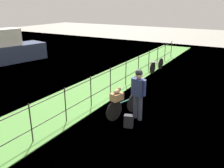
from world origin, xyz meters
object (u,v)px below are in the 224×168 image
object	(u,v)px
terrier_dog	(117,91)
moored_boat_near	(1,51)
wooden_crate	(117,97)
bicycle_parked	(157,65)
bicycle_main	(124,106)
cyclist_person	(138,90)
mooring_bollard	(136,81)
backpack_on_paving	(129,121)

from	to	relation	value
terrier_dog	moored_boat_near	distance (m)	10.45
wooden_crate	bicycle_parked	bearing A→B (deg)	8.40
bicycle_parked	moored_boat_near	xyz separation A→B (m)	(-3.11, 9.08, 0.45)
bicycle_parked	moored_boat_near	distance (m)	9.61
moored_boat_near	terrier_dog	bearing A→B (deg)	-106.82
bicycle_main	cyclist_person	distance (m)	0.81
mooring_bollard	moored_boat_near	bearing A→B (deg)	91.47
cyclist_person	moored_boat_near	distance (m)	10.90
wooden_crate	moored_boat_near	bearing A→B (deg)	73.05
wooden_crate	cyclist_person	bearing A→B (deg)	-57.11
cyclist_person	moored_boat_near	size ratio (longest dim) A/B	0.29
mooring_bollard	bicycle_parked	distance (m)	2.88
backpack_on_paving	moored_boat_near	bearing A→B (deg)	-35.99
wooden_crate	cyclist_person	world-z (taller)	cyclist_person
bicycle_main	terrier_dog	distance (m)	0.71
bicycle_main	wooden_crate	distance (m)	0.56
cyclist_person	wooden_crate	bearing A→B (deg)	122.89
cyclist_person	backpack_on_paving	bearing A→B (deg)	179.46
wooden_crate	backpack_on_paving	world-z (taller)	wooden_crate
backpack_on_paving	moored_boat_near	xyz separation A→B (m)	(3.31, 10.56, 0.58)
moored_boat_near	mooring_bollard	bearing A→B (deg)	-88.53
terrier_dog	bicycle_parked	xyz separation A→B (m)	(6.14, 0.92, -0.65)
mooring_bollard	moored_boat_near	size ratio (longest dim) A/B	0.08
bicycle_main	mooring_bollard	bearing A→B (deg)	17.02
backpack_on_paving	moored_boat_near	world-z (taller)	moored_boat_near
wooden_crate	backpack_on_paving	size ratio (longest dim) A/B	0.95
bicycle_main	bicycle_parked	size ratio (longest dim) A/B	0.92
backpack_on_paving	bicycle_parked	world-z (taller)	bicycle_parked
terrier_dog	mooring_bollard	world-z (taller)	terrier_dog
terrier_dog	bicycle_parked	bearing A→B (deg)	8.50
terrier_dog	backpack_on_paving	xyz separation A→B (m)	(-0.29, -0.56, -0.79)
bicycle_main	bicycle_parked	world-z (taller)	bicycle_main
backpack_on_paving	bicycle_parked	distance (m)	6.60
mooring_bollard	moored_boat_near	distance (m)	9.20
wooden_crate	backpack_on_paving	distance (m)	0.86
cyclist_person	mooring_bollard	size ratio (longest dim) A/B	3.50
mooring_bollard	terrier_dog	bearing A→B (deg)	-165.95
terrier_dog	mooring_bollard	size ratio (longest dim) A/B	0.67
cyclist_person	backpack_on_paving	xyz separation A→B (m)	(-0.64, 0.01, -0.80)
backpack_on_paving	bicycle_main	bearing A→B (deg)	-70.37
backpack_on_paving	bicycle_parked	size ratio (longest dim) A/B	0.23
wooden_crate	mooring_bollard	world-z (taller)	wooden_crate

